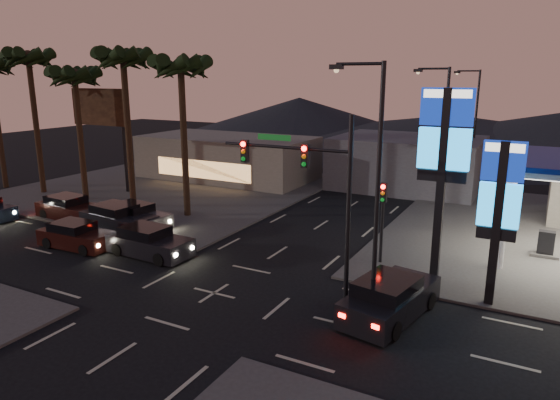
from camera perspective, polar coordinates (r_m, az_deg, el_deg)
The scene contains 24 objects.
ground at distance 22.96m, azimuth -7.53°, elevation -10.51°, with size 140.00×140.00×0.00m, color black.
corner_lot_nw at distance 44.42m, azimuth -12.40°, elevation 1.40°, with size 24.00×24.00×0.12m, color #47443F.
pylon_sign_tall at distance 22.91m, azimuth 18.22°, elevation 5.57°, with size 2.20×0.35×9.00m.
pylon_sign_short at distance 21.95m, azimuth 23.82°, elevation 0.10°, with size 1.60×0.35×7.00m.
traffic_signal_mast at distance 21.16m, azimuth 3.50°, elevation 2.39°, with size 6.10×0.39×8.00m.
pedestal_signal at distance 25.67m, azimuth 11.65°, elevation -1.10°, with size 0.32×0.39×4.30m.
streetlight_near at distance 19.09m, azimuth 10.59°, elevation 2.41°, with size 2.14×0.25×10.00m.
streetlight_mid at distance 31.59m, azimuth 17.86°, elevation 6.48°, with size 2.14×0.25×10.00m.
streetlight_far at distance 45.37m, azimuth 21.18°, elevation 8.29°, with size 2.14×0.25×10.00m.
palm_a at distance 33.94m, azimuth -11.23°, elevation 13.64°, with size 4.41×4.41×10.86m.
palm_b at distance 37.29m, azimuth -17.43°, elevation 14.12°, with size 4.41×4.41×11.46m.
palm_c at distance 40.98m, azimuth -22.37°, elevation 12.12°, with size 4.41×4.41×10.26m.
palm_d at distance 44.93m, azimuth -26.73°, elevation 13.39°, with size 4.41×4.41×11.66m.
billboard at distance 44.52m, azimuth -19.84°, elevation 9.11°, with size 6.00×0.30×8.50m.
building_far_west at distance 47.56m, azimuth -5.99°, elevation 4.85°, with size 16.00×8.00×4.00m, color #726B5B.
building_far_mid at distance 44.70m, azimuth 14.35°, elevation 4.17°, with size 12.00×9.00×4.40m, color #4C4C51.
hill_left at distance 85.72m, azimuth 2.20°, elevation 9.61°, with size 40.00×40.00×6.00m, color black.
hill_center at distance 78.22m, azimuth 19.05°, elevation 7.72°, with size 60.00×60.00×4.00m, color black.
car_lane_a_front at distance 27.98m, azimuth -14.75°, elevation -4.69°, with size 4.94×2.20×1.59m.
car_lane_a_mid at distance 30.59m, azimuth -22.28°, elevation -3.80°, with size 4.59×2.08×1.47m.
car_lane_b_front at distance 33.22m, azimuth -16.19°, elevation -1.85°, with size 4.96×2.41×1.57m.
car_lane_b_mid at distance 32.82m, azimuth -18.01°, elevation -2.08°, with size 5.34×2.58×1.69m.
car_lane_b_rear at distance 36.82m, azimuth -22.97°, elevation -0.88°, with size 4.98×2.28×1.59m.
suv_station at distance 20.86m, azimuth 12.41°, elevation -10.94°, with size 3.05×5.41×1.71m.
Camera 1 is at (12.36, -16.87, 9.46)m, focal length 32.00 mm.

